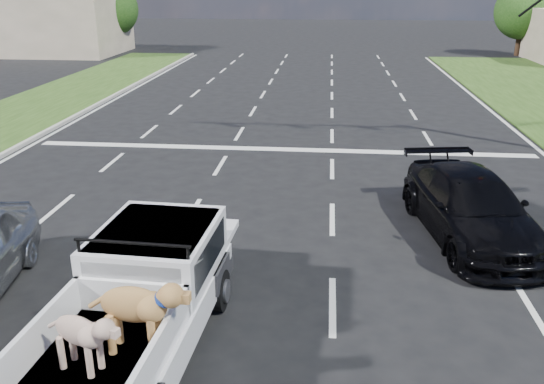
{
  "coord_description": "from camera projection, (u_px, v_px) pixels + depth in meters",
  "views": [
    {
      "loc": [
        1.54,
        -9.0,
        5.46
      ],
      "look_at": [
        0.47,
        2.0,
        1.39
      ],
      "focal_mm": 38.0,
      "sensor_mm": 36.0,
      "label": 1
    }
  ],
  "objects": [
    {
      "name": "ground",
      "position": [
        236.0,
        301.0,
        10.43
      ],
      "size": [
        160.0,
        160.0,
        0.0
      ],
      "primitive_type": "plane",
      "color": "black",
      "rests_on": "ground"
    },
    {
      "name": "road_markings",
      "position": [
        271.0,
        182.0,
        16.56
      ],
      "size": [
        17.75,
        60.0,
        0.01
      ],
      "color": "silver",
      "rests_on": "ground"
    },
    {
      "name": "traffic_signal",
      "position": [
        513.0,
        5.0,
        17.95
      ],
      "size": [
        9.11,
        0.31,
        7.0
      ],
      "color": "black",
      "rests_on": "ground"
    },
    {
      "name": "building_left",
      "position": [
        55.0,
        25.0,
        45.11
      ],
      "size": [
        10.0,
        8.0,
        4.4
      ],
      "primitive_type": "cube",
      "color": "#C7B198",
      "rests_on": "ground"
    },
    {
      "name": "tree_far_b",
      "position": [
        17.0,
        9.0,
        46.97
      ],
      "size": [
        4.2,
        4.2,
        5.4
      ],
      "color": "#332114",
      "rests_on": "ground"
    },
    {
      "name": "tree_far_c",
      "position": [
        112.0,
        9.0,
        46.24
      ],
      "size": [
        4.2,
        4.2,
        5.4
      ],
      "color": "#332114",
      "rests_on": "ground"
    },
    {
      "name": "tree_far_d",
      "position": [
        523.0,
        11.0,
        43.33
      ],
      "size": [
        4.2,
        4.2,
        5.4
      ],
      "color": "#332114",
      "rests_on": "ground"
    },
    {
      "name": "pickup_truck",
      "position": [
        138.0,
        305.0,
        8.56
      ],
      "size": [
        2.19,
        5.29,
        1.95
      ],
      "rotation": [
        0.0,
        0.0,
        -0.05
      ],
      "color": "black",
      "rests_on": "ground"
    },
    {
      "name": "black_coupe",
      "position": [
        471.0,
        207.0,
        12.79
      ],
      "size": [
        2.83,
        5.29,
        1.46
      ],
      "primitive_type": "imported",
      "rotation": [
        0.0,
        0.0,
        0.16
      ],
      "color": "black",
      "rests_on": "ground"
    }
  ]
}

